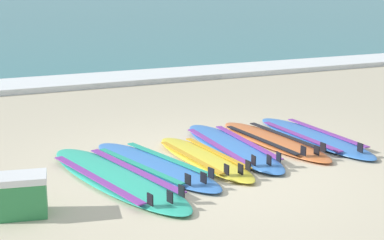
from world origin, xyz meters
TOP-DOWN VIEW (x-y plane):
  - ground_plane at (0.00, 0.00)m, footprint 80.00×80.00m
  - wave_foam_strip at (0.00, 5.94)m, footprint 80.00×1.31m
  - surfboard_0 at (-1.04, 0.12)m, footprint 1.19×2.63m
  - surfboard_1 at (-0.53, 0.34)m, footprint 1.10×2.29m
  - surfboard_2 at (0.10, 0.34)m, footprint 0.65×2.00m
  - surfboard_3 at (0.62, 0.63)m, footprint 0.64×2.34m
  - surfboard_4 at (1.24, 0.64)m, footprint 0.70×2.18m
  - surfboard_5 at (1.81, 0.57)m, footprint 0.63×2.30m
  - cooler_box at (-2.06, -0.41)m, footprint 0.51×0.40m

SIDE VIEW (x-z plane):
  - ground_plane at x=0.00m, z-range 0.00..0.00m
  - surfboard_5 at x=1.81m, z-range -0.05..0.13m
  - surfboard_0 at x=-1.04m, z-range -0.05..0.13m
  - surfboard_3 at x=0.62m, z-range -0.05..0.13m
  - surfboard_1 at x=-0.53m, z-range -0.05..0.13m
  - surfboard_4 at x=1.24m, z-range -0.05..0.13m
  - surfboard_2 at x=0.10m, z-range -0.05..0.13m
  - wave_foam_strip at x=0.00m, z-range 0.00..0.11m
  - cooler_box at x=-2.06m, z-range 0.00..0.38m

